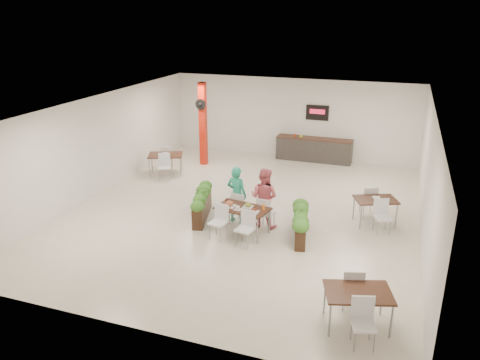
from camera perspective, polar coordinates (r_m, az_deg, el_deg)
name	(u,v)px	position (r m, az deg, el deg)	size (l,w,h in m)	color
ground	(245,210)	(14.21, 0.65, -3.72)	(12.00, 12.00, 0.00)	beige
room_shell	(246,147)	(13.53, 0.68, 4.08)	(10.10, 12.10, 3.22)	white
red_column	(203,123)	(18.10, -4.54, 6.91)	(0.40, 0.41, 3.20)	red
service_counter	(314,149)	(19.00, 9.00, 3.77)	(3.00, 0.64, 2.20)	#2D2A28
main_table	(242,212)	(12.55, 0.27, -3.87)	(1.52, 1.82, 0.92)	black
diner_man	(237,195)	(13.17, -0.41, -1.79)	(0.60, 0.40, 1.66)	#249E78
diner_woman	(264,197)	(12.93, 2.94, -2.14)	(0.82, 0.64, 1.70)	#DA616D
planter_left	(202,202)	(13.58, -4.66, -2.65)	(0.76, 1.82, 0.97)	black
planter_right	(300,221)	(12.47, 7.38, -5.02)	(0.68, 1.67, 0.88)	black
side_table_a	(165,158)	(17.39, -9.07, 2.73)	(1.45, 1.66, 0.92)	black
side_table_b	(375,203)	(13.67, 16.19, -2.71)	(1.34, 1.65, 0.92)	black
side_table_c	(358,297)	(9.34, 14.17, -13.66)	(1.43, 1.67, 0.92)	black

